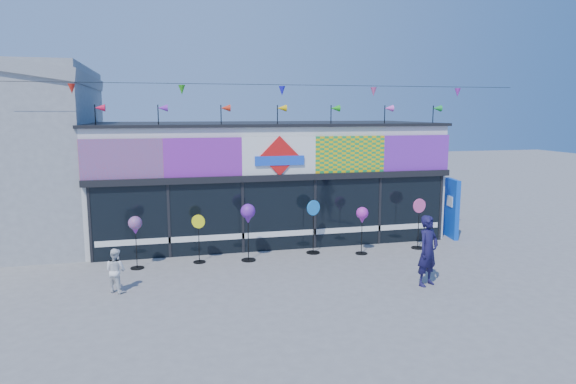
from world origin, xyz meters
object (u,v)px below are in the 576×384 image
object	(u,v)px
blue_sign	(452,208)
spinner_4	(362,217)
spinner_0	(135,227)
spinner_5	(419,222)
spinner_3	(313,225)
child	(116,270)
spinner_2	(248,215)
adult_man	(428,251)
spinner_1	(199,237)

from	to	relation	value
blue_sign	spinner_4	distance (m)	4.16
spinner_0	spinner_5	xyz separation A→B (m)	(8.96, 0.09, -0.35)
spinner_3	blue_sign	bearing A→B (deg)	8.87
spinner_0	child	distance (m)	2.06
blue_sign	child	xyz separation A→B (m)	(-11.26, -3.10, -0.50)
spinner_2	adult_man	xyz separation A→B (m)	(4.17, -3.32, -0.48)
spinner_4	spinner_0	bearing A→B (deg)	179.22
spinner_1	spinner_4	world-z (taller)	spinner_4
child	spinner_4	bearing A→B (deg)	-128.87
child	spinner_3	bearing A→B (deg)	-121.61
spinner_1	adult_man	bearing A→B (deg)	-31.60
blue_sign	spinner_1	distance (m)	9.11
spinner_5	child	bearing A→B (deg)	-168.05
spinner_2	spinner_3	size ratio (longest dim) A/B	1.02
spinner_0	spinner_3	xyz separation A→B (m)	(5.42, 0.36, -0.33)
spinner_0	spinner_5	world-z (taller)	spinner_5
spinner_2	adult_man	world-z (taller)	adult_man
blue_sign	spinner_5	xyz separation A→B (m)	(-1.88, -1.12, -0.18)
adult_man	spinner_4	bearing A→B (deg)	74.11
spinner_1	spinner_5	distance (m)	7.17
spinner_0	child	bearing A→B (deg)	-102.45
adult_man	spinner_1	bearing A→B (deg)	122.88
spinner_4	child	xyz separation A→B (m)	(-7.31, -1.80, -0.65)
spinner_2	spinner_5	distance (m)	5.72
blue_sign	spinner_3	size ratio (longest dim) A/B	1.23
spinner_2	adult_man	distance (m)	5.35
spinner_3	spinner_4	size ratio (longest dim) A/B	1.13
adult_man	spinner_3	bearing A→B (deg)	93.41
spinner_4	spinner_3	bearing A→B (deg)	163.03
blue_sign	spinner_2	world-z (taller)	blue_sign
spinner_1	adult_man	world-z (taller)	adult_man
child	spinner_2	bearing A→B (deg)	-115.15
spinner_0	spinner_2	xyz separation A→B (m)	(3.26, 0.03, 0.17)
spinner_3	spinner_5	size ratio (longest dim) A/B	1.03
spinner_2	spinner_3	world-z (taller)	spinner_2
spinner_3	spinner_5	world-z (taller)	spinner_3
spinner_2	adult_man	bearing A→B (deg)	-38.55
blue_sign	adult_man	distance (m)	5.65
spinner_4	spinner_2	bearing A→B (deg)	178.09
spinner_1	spinner_2	bearing A→B (deg)	-5.76
spinner_1	child	bearing A→B (deg)	-136.89
blue_sign	spinner_4	xyz separation A→B (m)	(-3.95, -1.30, 0.15)
spinner_1	adult_man	xyz separation A→B (m)	(5.64, -3.47, 0.15)
spinner_1	spinner_4	xyz separation A→B (m)	(5.09, -0.27, 0.44)
spinner_3	child	bearing A→B (deg)	-158.89
blue_sign	spinner_2	distance (m)	7.68
spinner_0	spinner_1	world-z (taller)	spinner_0
spinner_3	spinner_5	distance (m)	3.55
spinner_0	spinner_4	bearing A→B (deg)	-0.78
spinner_5	spinner_2	bearing A→B (deg)	-179.39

